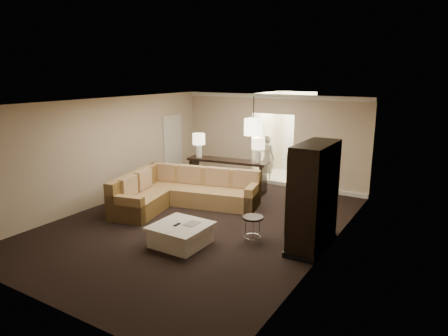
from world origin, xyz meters
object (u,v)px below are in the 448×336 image
Objects in this scene: console_table at (228,172)px; person at (267,155)px; armoire at (313,199)px; coffee_table at (181,234)px; sectional_sofa at (181,192)px; drink_table at (253,224)px.

person reaches higher than console_table.
person is at bearing 125.08° from armoire.
console_table is (-1.17, 3.82, 0.34)m from coffee_table.
sectional_sofa is 3.07× the size of coffee_table.
armoire reaches higher than console_table.
person is (-0.66, 5.50, 0.61)m from coffee_table.
console_table is (0.32, 1.88, 0.18)m from sectional_sofa.
sectional_sofa is 3.91m from armoire.
coffee_table is at bearing 111.13° from person.
console_table is 4.34m from armoire.
sectional_sofa reaches higher than console_table.
sectional_sofa reaches higher than coffee_table.
console_table is at bearing 87.63° from person.
coffee_table is 0.44× the size of console_table.
sectional_sofa reaches higher than drink_table.
armoire is at bearing 28.66° from coffee_table.
drink_table is (2.65, -1.03, 0.01)m from sectional_sofa.
drink_table is (1.17, 0.91, 0.16)m from coffee_table.
drink_table is (-1.14, -0.35, -0.63)m from armoire.
sectional_sofa is 3.68m from person.
console_table is 1.17× the size of armoire.
console_table is 4.60× the size of drink_table.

